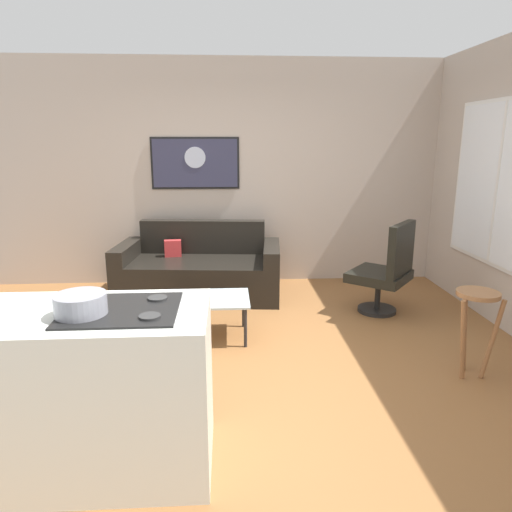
# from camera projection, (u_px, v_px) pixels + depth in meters

# --- Properties ---
(ground) EXTENTS (6.40, 6.40, 0.04)m
(ground) POSITION_uv_depth(u_px,v_px,m) (240.00, 365.00, 3.91)
(ground) COLOR brown
(back_wall) EXTENTS (6.40, 0.05, 2.80)m
(back_wall) POSITION_uv_depth(u_px,v_px,m) (234.00, 174.00, 5.91)
(back_wall) COLOR #B8A798
(back_wall) RESTS_ON ground
(couch) EXTENTS (1.97, 1.08, 0.85)m
(couch) POSITION_uv_depth(u_px,v_px,m) (200.00, 271.00, 5.57)
(couch) COLOR black
(couch) RESTS_ON ground
(coffee_table) EXTENTS (0.90, 0.56, 0.39)m
(coffee_table) POSITION_uv_depth(u_px,v_px,m) (201.00, 301.00, 4.33)
(coffee_table) COLOR silver
(coffee_table) RESTS_ON ground
(armchair) EXTENTS (0.81, 0.81, 1.00)m
(armchair) POSITION_uv_depth(u_px,v_px,m) (387.00, 270.00, 4.92)
(armchair) COLOR black
(armchair) RESTS_ON ground
(bar_stool) EXTENTS (0.36, 0.36, 0.70)m
(bar_stool) POSITION_uv_depth(u_px,v_px,m) (476.00, 312.00, 3.57)
(bar_stool) COLOR #97643D
(bar_stool) RESTS_ON ground
(kitchen_counter) EXTENTS (1.43, 0.71, 0.96)m
(kitchen_counter) POSITION_uv_depth(u_px,v_px,m) (81.00, 391.00, 2.57)
(kitchen_counter) COLOR silver
(kitchen_counter) RESTS_ON ground
(mixing_bowl) EXTENTS (0.26, 0.26, 0.12)m
(mixing_bowl) POSITION_uv_depth(u_px,v_px,m) (81.00, 306.00, 2.38)
(mixing_bowl) COLOR #90919D
(mixing_bowl) RESTS_ON kitchen_counter
(wall_painting) EXTENTS (1.10, 0.03, 0.64)m
(wall_painting) POSITION_uv_depth(u_px,v_px,m) (195.00, 163.00, 5.81)
(wall_painting) COLOR black
(window) EXTENTS (0.03, 1.67, 1.65)m
(window) POSITION_uv_depth(u_px,v_px,m) (498.00, 184.00, 4.60)
(window) COLOR silver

